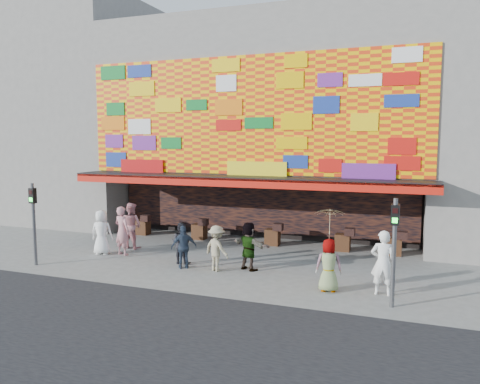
# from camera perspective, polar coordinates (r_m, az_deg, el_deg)

# --- Properties ---
(ground) EXTENTS (90.00, 90.00, 0.00)m
(ground) POSITION_cam_1_polar(r_m,az_deg,el_deg) (16.60, -3.96, -9.53)
(ground) COLOR slate
(ground) RESTS_ON ground
(road_strip) EXTENTS (30.00, 8.00, 0.02)m
(road_strip) POSITION_cam_1_polar(r_m,az_deg,el_deg) (11.35, -18.28, -17.56)
(road_strip) COLOR black
(road_strip) RESTS_ON ground
(shop_building) EXTENTS (15.20, 9.40, 10.00)m
(shop_building) POSITION_cam_1_polar(r_m,az_deg,el_deg) (23.66, 4.20, 8.05)
(shop_building) COLOR gray
(shop_building) RESTS_ON ground
(neighbor_left) EXTENTS (11.00, 8.00, 12.00)m
(neighbor_left) POSITION_cam_1_polar(r_m,az_deg,el_deg) (29.90, -20.87, 8.78)
(neighbor_left) COLOR gray
(neighbor_left) RESTS_ON ground
(signal_left) EXTENTS (0.22, 0.20, 3.00)m
(signal_left) POSITION_cam_1_polar(r_m,az_deg,el_deg) (18.47, -23.87, -2.53)
(signal_left) COLOR #59595B
(signal_left) RESTS_ON ground
(signal_right) EXTENTS (0.22, 0.20, 3.00)m
(signal_right) POSITION_cam_1_polar(r_m,az_deg,el_deg) (13.31, 18.29, -5.61)
(signal_right) COLOR #59595B
(signal_right) RESTS_ON ground
(ped_a) EXTENTS (0.98, 0.75, 1.78)m
(ped_a) POSITION_cam_1_polar(r_m,az_deg,el_deg) (19.44, -16.51, -4.72)
(ped_a) COLOR white
(ped_a) RESTS_ON ground
(ped_b) EXTENTS (0.79, 0.61, 1.94)m
(ped_b) POSITION_cam_1_polar(r_m,az_deg,el_deg) (19.12, -14.17, -4.59)
(ped_b) COLOR #C47E85
(ped_b) RESTS_ON ground
(ped_c) EXTENTS (0.76, 0.60, 1.54)m
(ped_c) POSITION_cam_1_polar(r_m,az_deg,el_deg) (17.43, -7.19, -6.18)
(ped_c) COLOR black
(ped_c) RESTS_ON ground
(ped_d) EXTENTS (1.18, 0.95, 1.60)m
(ped_d) POSITION_cam_1_polar(r_m,az_deg,el_deg) (16.36, -2.85, -6.87)
(ped_d) COLOR tan
(ped_d) RESTS_ON ground
(ped_e) EXTENTS (0.96, 0.81, 1.54)m
(ped_e) POSITION_cam_1_polar(r_m,az_deg,el_deg) (16.78, -6.86, -6.68)
(ped_e) COLOR #2D3A4F
(ped_e) RESTS_ON ground
(ped_f) EXTENTS (1.65, 1.07, 1.70)m
(ped_f) POSITION_cam_1_polar(r_m,az_deg,el_deg) (16.44, 1.08, -6.62)
(ped_f) COLOR gray
(ped_f) RESTS_ON ground
(ped_g) EXTENTS (0.87, 0.65, 1.61)m
(ped_g) POSITION_cam_1_polar(r_m,az_deg,el_deg) (14.45, 10.76, -8.76)
(ped_g) COLOR gray
(ped_g) RESTS_ON ground
(ped_h) EXTENTS (0.71, 0.48, 1.93)m
(ped_h) POSITION_cam_1_polar(r_m,az_deg,el_deg) (14.47, 17.03, -8.25)
(ped_h) COLOR white
(ped_h) RESTS_ON ground
(ped_i) EXTENTS (1.01, 0.83, 1.92)m
(ped_i) POSITION_cam_1_polar(r_m,az_deg,el_deg) (20.21, -13.13, -3.99)
(ped_i) COLOR #CF868B
(ped_i) RESTS_ON ground
(parasol) EXTENTS (0.91, 0.93, 1.78)m
(parasol) POSITION_cam_1_polar(r_m,az_deg,el_deg) (14.17, 10.88, -3.64)
(parasol) COLOR #D2BA84
(parasol) RESTS_ON ground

